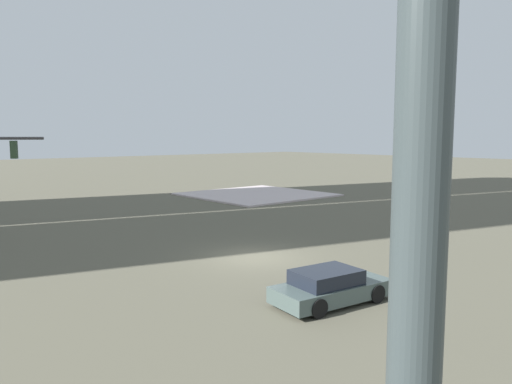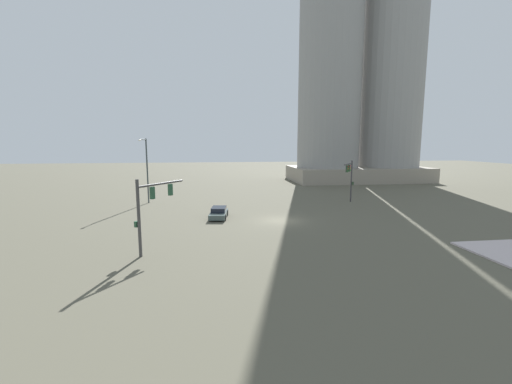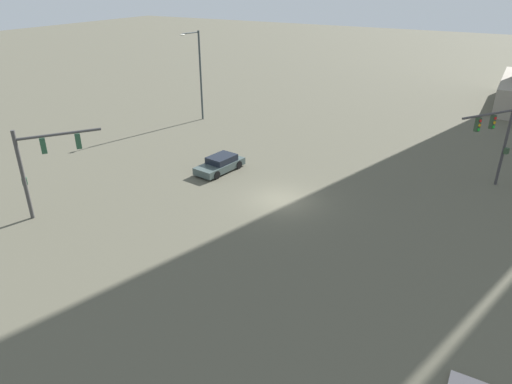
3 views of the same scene
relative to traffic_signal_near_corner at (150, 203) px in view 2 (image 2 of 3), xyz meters
name	(u,v)px [view 2 (image 2 of 3)]	position (x,y,z in m)	size (l,w,h in m)	color
ground_plane	(279,221)	(11.97, 9.23, -3.87)	(231.97, 231.97, 0.00)	#565344
traffic_signal_near_corner	(150,203)	(0.00, 0.00, 0.00)	(3.30, 4.25, 5.84)	#3E3D3C
traffic_signal_opposite_side	(350,174)	(23.97, 18.48, 0.27)	(3.19, 4.12, 6.00)	#3B393B
streetlamp_curved_arm	(146,166)	(-4.35, 22.39, 1.35)	(0.72, 2.49, 9.10)	#363F41
highrise_twin_tower	(363,34)	(37.59, 46.06, 27.90)	(29.76, 15.46, 64.33)	gray
sedan_car_approaching	(219,213)	(5.45, 11.52, -3.29)	(2.37, 4.46, 1.21)	#43524F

